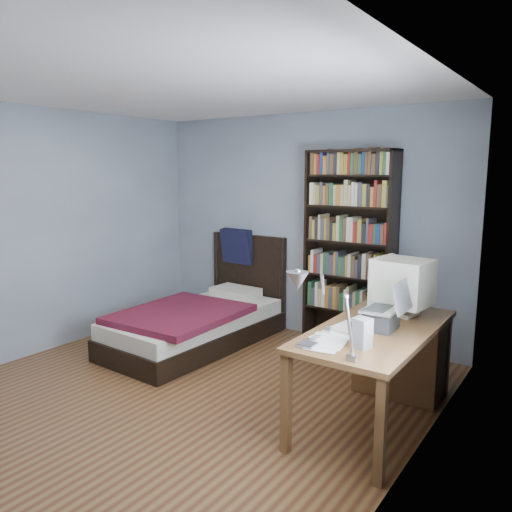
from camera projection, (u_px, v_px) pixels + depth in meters
name	position (u px, v px, depth m)	size (l,w,h in m)	color
room	(174.00, 249.00, 3.93)	(4.20, 4.24, 2.50)	#522B18
desk	(395.00, 351.00, 4.06)	(0.75, 1.59, 0.73)	brown
crt_monitor	(402.00, 283.00, 3.94)	(0.44, 0.40, 0.46)	beige
laptop	(384.00, 316.00, 3.58)	(0.30, 0.31, 0.37)	#2D2D30
desk_lamp	(307.00, 291.00, 2.69)	(0.23, 0.52, 0.61)	#99999E
keyboard	(358.00, 325.00, 3.67)	(0.18, 0.46, 0.03)	beige
speaker	(362.00, 333.00, 3.21)	(0.10, 0.10, 0.20)	gray
soda_can	(374.00, 308.00, 3.94)	(0.07, 0.07, 0.12)	#073813
mouse	(391.00, 316.00, 3.87)	(0.07, 0.12, 0.04)	silver
phone_silver	(328.00, 330.00, 3.56)	(0.05, 0.11, 0.02)	silver
phone_grey	(315.00, 338.00, 3.39)	(0.05, 0.10, 0.02)	gray
external_drive	(307.00, 345.00, 3.25)	(0.11, 0.11, 0.02)	gray
bookshelf	(350.00, 251.00, 5.19)	(0.93, 0.30, 2.08)	black
bed	(200.00, 320.00, 5.44)	(1.11, 2.09, 1.16)	black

